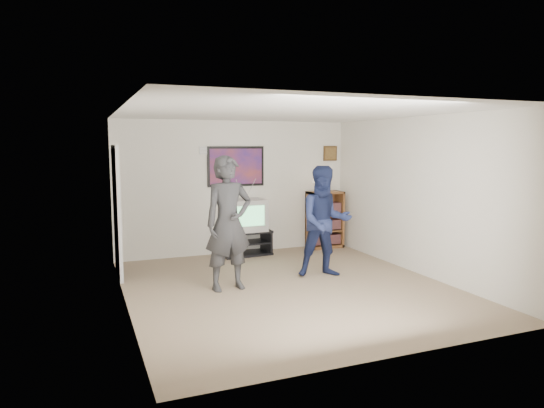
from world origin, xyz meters
TOP-DOWN VIEW (x-y plane):
  - room_shell at (0.00, 0.35)m, footprint 4.51×5.00m
  - media_stand at (0.10, 2.23)m, footprint 0.96×0.58m
  - crt_television at (0.10, 2.23)m, footprint 0.72×0.62m
  - bookshelf at (1.79, 2.28)m, footprint 0.69×0.39m
  - table_lamp at (1.62, 2.24)m, footprint 0.24×0.24m
  - person_tall at (-0.81, 0.27)m, footprint 0.74×0.53m
  - person_short at (0.78, 0.37)m, footprint 0.97×0.83m
  - controller_left at (-0.79, 0.46)m, footprint 0.08×0.13m
  - controller_right at (0.75, 0.62)m, footprint 0.07×0.12m
  - poster at (0.00, 2.48)m, footprint 1.10×0.03m
  - air_vent at (-0.55, 2.48)m, footprint 0.28×0.02m
  - small_picture at (2.00, 2.48)m, footprint 0.30×0.03m
  - doorway at (-2.23, 1.60)m, footprint 0.03×0.85m

SIDE VIEW (x-z plane):
  - media_stand at x=0.10m, z-range 0.00..0.46m
  - bookshelf at x=1.79m, z-range 0.00..1.13m
  - crt_television at x=0.10m, z-range 0.46..1.05m
  - person_short at x=0.78m, z-range 0.00..1.73m
  - person_tall at x=-0.81m, z-range 0.00..1.91m
  - doorway at x=-2.23m, z-range 0.00..2.00m
  - controller_right at x=0.75m, z-range 1.04..1.07m
  - controller_left at x=-0.79m, z-range 1.08..1.12m
  - room_shell at x=0.00m, z-range 0.00..2.50m
  - table_lamp at x=1.62m, z-range 1.13..1.50m
  - poster at x=0.00m, z-range 1.27..2.02m
  - small_picture at x=2.00m, z-range 1.73..2.03m
  - air_vent at x=-0.55m, z-range 1.88..2.02m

